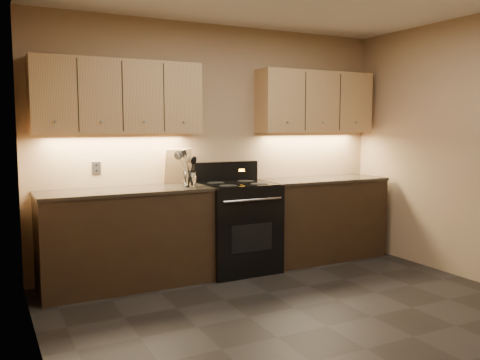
% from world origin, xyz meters
% --- Properties ---
extents(floor, '(4.00, 4.00, 0.00)m').
position_xyz_m(floor, '(0.00, 0.00, 0.00)').
color(floor, black).
rests_on(floor, ground).
extents(wall_back, '(4.00, 0.04, 2.60)m').
position_xyz_m(wall_back, '(0.00, 2.00, 1.30)').
color(wall_back, '#9E875D').
rests_on(wall_back, ground).
extents(wall_left, '(0.04, 4.00, 2.60)m').
position_xyz_m(wall_left, '(-2.00, 0.00, 1.30)').
color(wall_left, '#9E875D').
rests_on(wall_left, ground).
extents(counter_left, '(1.62, 0.62, 0.93)m').
position_xyz_m(counter_left, '(-1.10, 1.70, 0.47)').
color(counter_left, black).
rests_on(counter_left, ground).
extents(counter_right, '(1.46, 0.62, 0.93)m').
position_xyz_m(counter_right, '(1.18, 1.70, 0.47)').
color(counter_right, black).
rests_on(counter_right, ground).
extents(stove, '(0.76, 0.68, 1.14)m').
position_xyz_m(stove, '(0.08, 1.68, 0.48)').
color(stove, black).
rests_on(stove, ground).
extents(upper_cab_left, '(1.60, 0.30, 0.70)m').
position_xyz_m(upper_cab_left, '(-1.10, 1.85, 1.80)').
color(upper_cab_left, tan).
rests_on(upper_cab_left, wall_back).
extents(upper_cab_right, '(1.44, 0.30, 0.70)m').
position_xyz_m(upper_cab_right, '(1.18, 1.85, 1.80)').
color(upper_cab_right, tan).
rests_on(upper_cab_right, wall_back).
extents(outlet_plate, '(0.08, 0.01, 0.12)m').
position_xyz_m(outlet_plate, '(-1.30, 1.99, 1.12)').
color(outlet_plate, '#B2B5BA').
rests_on(outlet_plate, wall_back).
extents(utensil_crock, '(0.16, 0.16, 0.16)m').
position_xyz_m(utensil_crock, '(-0.46, 1.65, 1.00)').
color(utensil_crock, white).
rests_on(utensil_crock, counter_left).
extents(cutting_board, '(0.30, 0.12, 0.37)m').
position_xyz_m(cutting_board, '(-0.48, 1.95, 1.11)').
color(cutting_board, tan).
rests_on(cutting_board, counter_left).
extents(wooden_spoon, '(0.10, 0.09, 0.30)m').
position_xyz_m(wooden_spoon, '(-0.50, 1.63, 1.09)').
color(wooden_spoon, tan).
rests_on(wooden_spoon, utensil_crock).
extents(black_spoon, '(0.09, 0.16, 0.30)m').
position_xyz_m(black_spoon, '(-0.48, 1.66, 1.09)').
color(black_spoon, black).
rests_on(black_spoon, utensil_crock).
extents(black_turner, '(0.18, 0.12, 0.36)m').
position_xyz_m(black_turner, '(-0.45, 1.62, 1.12)').
color(black_turner, black).
rests_on(black_turner, utensil_crock).
extents(steel_spatula, '(0.20, 0.15, 0.40)m').
position_xyz_m(steel_spatula, '(-0.45, 1.65, 1.13)').
color(steel_spatula, silver).
rests_on(steel_spatula, utensil_crock).
extents(steel_skimmer, '(0.23, 0.13, 0.36)m').
position_xyz_m(steel_skimmer, '(-0.43, 1.64, 1.12)').
color(steel_skimmer, silver).
rests_on(steel_skimmer, utensil_crock).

